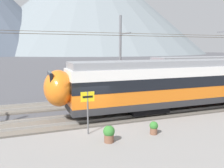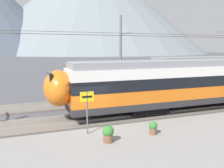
# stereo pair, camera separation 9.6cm
# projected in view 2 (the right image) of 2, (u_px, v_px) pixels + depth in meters

# --- Properties ---
(ground_plane) EXTENTS (400.00, 400.00, 0.00)m
(ground_plane) POSITION_uv_depth(u_px,v_px,m) (89.00, 127.00, 14.14)
(ground_plane) COLOR #4C4C51
(platform_slab) EXTENTS (120.00, 6.85, 0.32)m
(platform_slab) POSITION_uv_depth(u_px,v_px,m) (116.00, 157.00, 9.92)
(platform_slab) COLOR gray
(platform_slab) RESTS_ON ground
(track_near) EXTENTS (120.00, 3.00, 0.28)m
(track_near) POSITION_uv_depth(u_px,v_px,m) (84.00, 120.00, 15.30)
(track_near) COLOR #6B6359
(track_near) RESTS_ON ground
(track_far) EXTENTS (120.00, 3.00, 0.28)m
(track_far) POSITION_uv_depth(u_px,v_px,m) (72.00, 104.00, 19.57)
(track_far) COLOR #6B6359
(track_far) RESTS_ON ground
(catenary_mast_far_side) EXTENTS (44.27, 2.54, 7.83)m
(catenary_mast_far_side) POSITION_uv_depth(u_px,v_px,m) (121.00, 54.00, 22.67)
(catenary_mast_far_side) COLOR slate
(catenary_mast_far_side) RESTS_ON ground
(platform_sign) EXTENTS (0.70, 0.08, 2.22)m
(platform_sign) POSITION_uv_depth(u_px,v_px,m) (87.00, 103.00, 11.87)
(platform_sign) COLOR #59595B
(platform_sign) RESTS_ON platform_slab
(potted_plant_platform_edge) EXTENTS (0.44, 0.44, 0.68)m
(potted_plant_platform_edge) POSITION_uv_depth(u_px,v_px,m) (153.00, 127.00, 12.00)
(potted_plant_platform_edge) COLOR brown
(potted_plant_platform_edge) RESTS_ON platform_slab
(potted_plant_by_shelter) EXTENTS (0.55, 0.55, 0.82)m
(potted_plant_by_shelter) POSITION_uv_depth(u_px,v_px,m) (108.00, 133.00, 10.98)
(potted_plant_by_shelter) COLOR brown
(potted_plant_by_shelter) RESTS_ON platform_slab
(mountain_central_peak) EXTENTS (217.37, 217.37, 93.88)m
(mountain_central_peak) POSITION_uv_depth(u_px,v_px,m) (91.00, 4.00, 227.23)
(mountain_central_peak) COLOR slate
(mountain_central_peak) RESTS_ON ground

